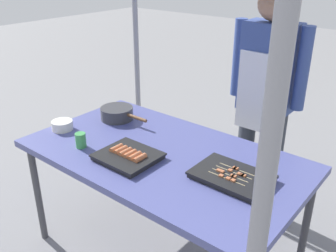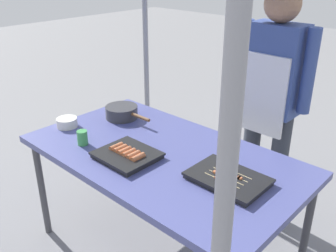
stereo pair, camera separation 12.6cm
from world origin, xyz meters
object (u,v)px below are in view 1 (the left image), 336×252
(tray_grilled_sausages, at_px, (128,156))
(condiment_bowl, at_px, (62,125))
(stall_table, at_px, (163,161))
(cooking_wok, at_px, (117,113))
(drink_cup_near_edge, at_px, (81,140))
(tray_meat_skewers, at_px, (232,176))
(vendor_woman, at_px, (266,90))

(tray_grilled_sausages, bearing_deg, condiment_bowl, 179.08)
(stall_table, height_order, tray_grilled_sausages, tray_grilled_sausages)
(cooking_wok, bearing_deg, stall_table, -17.76)
(drink_cup_near_edge, bearing_deg, tray_meat_skewers, 16.29)
(stall_table, xyz_separation_m, cooking_wok, (-0.55, 0.18, 0.10))
(stall_table, distance_m, condiment_bowl, 0.72)
(drink_cup_near_edge, bearing_deg, cooking_wok, 107.70)
(stall_table, relative_size, condiment_bowl, 11.87)
(tray_grilled_sausages, bearing_deg, drink_cup_near_edge, -167.47)
(tray_meat_skewers, bearing_deg, tray_grilled_sausages, -161.60)
(cooking_wok, bearing_deg, tray_meat_skewers, -9.68)
(tray_grilled_sausages, height_order, condiment_bowl, condiment_bowl)
(tray_grilled_sausages, distance_m, drink_cup_near_edge, 0.32)
(tray_grilled_sausages, bearing_deg, vendor_woman, 71.75)
(tray_grilled_sausages, relative_size, vendor_woman, 0.20)
(condiment_bowl, bearing_deg, drink_cup_near_edge, -15.60)
(condiment_bowl, xyz_separation_m, vendor_woman, (0.92, 0.97, 0.18))
(tray_meat_skewers, relative_size, cooking_wok, 1.00)
(vendor_woman, bearing_deg, condiment_bowl, 46.45)
(cooking_wok, distance_m, vendor_woman, 1.01)
(condiment_bowl, distance_m, drink_cup_near_edge, 0.30)
(stall_table, xyz_separation_m, vendor_woman, (0.22, 0.81, 0.26))
(cooking_wok, height_order, condiment_bowl, cooking_wok)
(cooking_wok, bearing_deg, drink_cup_near_edge, -72.30)
(stall_table, height_order, vendor_woman, vendor_woman)
(drink_cup_near_edge, distance_m, vendor_woman, 1.24)
(stall_table, bearing_deg, tray_meat_skewers, 0.81)
(cooking_wok, height_order, vendor_woman, vendor_woman)
(stall_table, height_order, tray_meat_skewers, tray_meat_skewers)
(tray_grilled_sausages, height_order, cooking_wok, cooking_wok)
(tray_grilled_sausages, bearing_deg, stall_table, 60.27)
(stall_table, distance_m, cooking_wok, 0.59)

